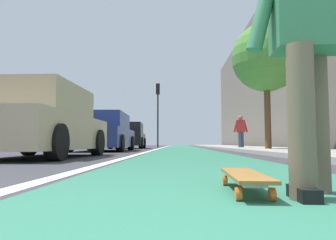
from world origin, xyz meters
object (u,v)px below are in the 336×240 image
Objects in this scene: street_tree_mid at (266,58)px; pedestrian_distant at (241,130)px; skateboard at (245,177)px; parked_car_mid at (104,133)px; skater_person at (308,31)px; traffic_light at (158,104)px; parked_car_near at (40,124)px; parked_car_far at (128,136)px.

street_tree_mid is 4.83m from pedestrian_distant.
skateboard is 10.85m from parked_car_mid.
parked_car_mid is 7.08m from pedestrian_distant.
traffic_light reaches higher than skater_person.
street_tree_mid is (5.39, -6.20, 2.81)m from parked_car_near.
skater_person is at bearing 170.38° from pedestrian_distant.
pedestrian_distant reaches higher than parked_car_far.
skateboard is 0.20× the size of parked_car_far.
pedestrian_distant is (3.72, -6.02, 0.27)m from parked_car_mid.
skateboard is 0.50× the size of pedestrian_distant.
parked_car_near is at bearing -179.90° from parked_car_far.
street_tree_mid is (-0.38, -6.22, 2.82)m from parked_car_mid.
skater_person is 0.39× the size of parked_car_far.
traffic_light is (5.05, -1.41, 2.55)m from parked_car_far.
street_tree_mid reaches higher than skater_person.
street_tree_mid is at bearing -93.53° from parked_car_mid.
street_tree_mid reaches higher than parked_car_far.
parked_car_near is 12.01m from parked_car_far.
skateboard is at bearing 168.92° from pedestrian_distant.
skater_person reaches higher than parked_car_far.
parked_car_near is at bearing 37.45° from skater_person.
street_tree_mid is (-11.67, -4.81, 0.26)m from traffic_light.
skateboard is at bearing -144.43° from parked_car_near.
skater_person is 5.93m from parked_car_near.
traffic_light is at bearing -15.65° from parked_car_far.
traffic_light is at bearing 5.79° from skater_person.
skateboard is 16.90m from parked_car_far.
parked_car_mid is (10.32, 3.27, 0.60)m from skateboard.
parked_car_mid is 6.84m from street_tree_mid.
parked_car_far is (6.24, 0.01, 0.02)m from parked_car_mid.
street_tree_mid reaches higher than skateboard.
skateboard is 0.18× the size of parked_car_mid.
street_tree_mid is at bearing -16.51° from skateboard.
pedestrian_distant reaches higher than parked_car_mid.
parked_car_far is at bearing 43.20° from street_tree_mid.
parked_car_far reaches higher than skateboard.
parked_car_far is at bearing 12.23° from skater_person.
skateboard is 0.18× the size of street_tree_mid.
parked_car_mid is 0.96× the size of street_tree_mid.
parked_car_far is 0.87× the size of street_tree_mid.
skater_person is 0.35× the size of parked_car_mid.
parked_car_mid is at bearing 0.15° from parked_car_near.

